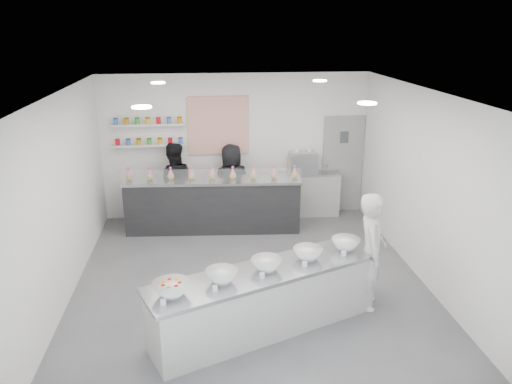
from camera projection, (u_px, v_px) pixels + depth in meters
floor at (250, 280)px, 8.04m from camera, size 6.00×6.00×0.00m
ceiling at (249, 93)px, 7.08m from camera, size 6.00×6.00×0.00m
back_wall at (236, 146)px, 10.39m from camera, size 5.50×0.00×5.50m
left_wall at (62, 199)px, 7.28m from camera, size 0.00×6.00×6.00m
right_wall at (423, 186)px, 7.85m from camera, size 0.00×6.00×6.00m
back_door at (343, 164)px, 10.74m from camera, size 0.88×0.04×2.10m
pattern_panel at (218, 126)px, 10.18m from camera, size 1.25×0.03×1.20m
jar_shelf_lower at (150, 145)px, 10.08m from camera, size 1.45×0.22×0.04m
jar_shelf_upper at (148, 124)px, 9.94m from camera, size 1.45×0.22×0.04m
preserve_jars at (149, 132)px, 9.97m from camera, size 1.45×0.10×0.56m
downlight_0 at (142, 107)px, 6.00m from camera, size 0.24×0.24×0.02m
downlight_1 at (367, 103)px, 6.29m from camera, size 0.24×0.24×0.02m
downlight_2 at (158, 83)px, 8.45m from camera, size 0.24×0.24×0.02m
downlight_3 at (320, 81)px, 8.74m from camera, size 0.24×0.24×0.02m
prep_counter at (266, 300)px, 6.64m from camera, size 3.28×1.94×0.89m
back_bar at (213, 205)px, 9.85m from camera, size 3.47×0.87×1.06m
sneeze_guard at (212, 177)px, 9.34m from camera, size 3.38×0.25×0.29m
espresso_ledge at (309, 194)px, 10.67m from camera, size 1.27×0.40×0.94m
espresso_machine at (303, 163)px, 10.43m from camera, size 0.58×0.40×0.44m
cup_stacks at (292, 166)px, 10.42m from camera, size 0.24×0.24×0.34m
prep_bowls at (267, 265)px, 6.47m from camera, size 2.97×1.64×0.16m
label_cards at (255, 287)px, 6.01m from camera, size 2.66×0.04×0.07m
cookie_bags at (212, 173)px, 9.63m from camera, size 3.34×0.36×0.25m
woman_prep at (371, 251)px, 7.09m from camera, size 0.55×0.71×1.73m
staff_left at (174, 184)px, 10.07m from camera, size 0.86×0.68×1.70m
staff_right at (232, 183)px, 10.22m from camera, size 0.90×0.70×1.64m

